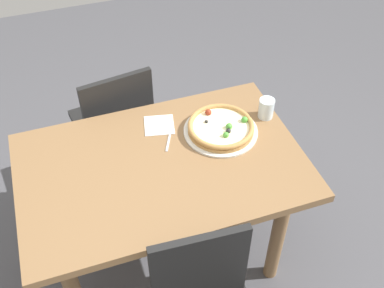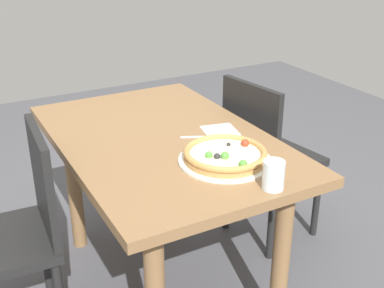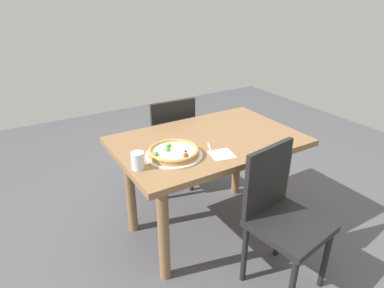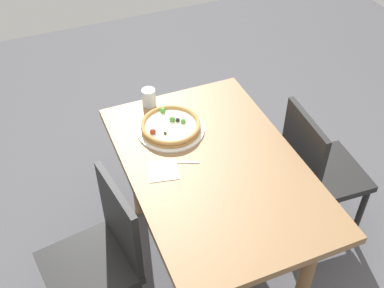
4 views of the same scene
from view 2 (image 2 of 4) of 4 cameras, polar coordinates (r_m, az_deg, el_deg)
The scene contains 9 objects.
ground_plane at distance 2.46m, azimuth -2.97°, elevation -15.50°, with size 6.00×6.00×0.00m, color #4C4C51.
dining_table at distance 2.11m, azimuth -3.34°, elevation -2.05°, with size 1.25×0.81×0.75m.
chair_near at distance 2.04m, azimuth -19.47°, elevation -9.35°, with size 0.42×0.42×0.88m.
chair_far at distance 2.55m, azimuth 8.45°, elevation -1.20°, with size 0.45×0.45×0.88m.
plate at distance 1.85m, azimuth 3.81°, elevation -1.90°, with size 0.35×0.35×0.01m, color silver.
pizza at distance 1.84m, azimuth 3.85°, elevation -1.20°, with size 0.31×0.31×0.05m.
fork at distance 2.05m, azimuth 1.38°, elevation 0.86°, with size 0.08×0.16×0.00m.
drinking_glass at distance 1.67m, azimuth 9.35°, elevation -3.54°, with size 0.07×0.07×0.10m, color silver.
napkin at distance 2.12m, azimuth 3.23°, elevation 1.54°, with size 0.14×0.14×0.00m, color white.
Camera 2 is at (1.72, -0.79, 1.57)m, focal length 46.36 mm.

